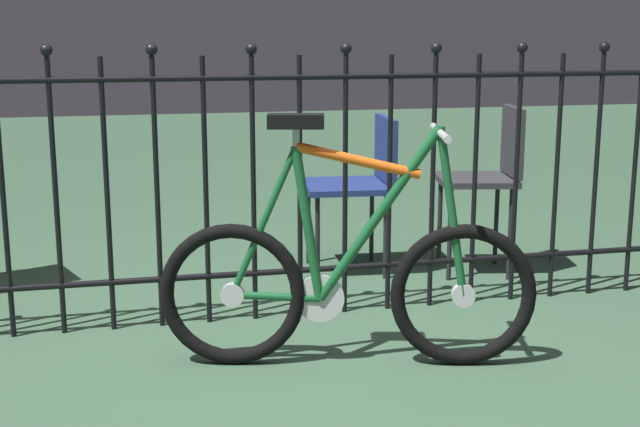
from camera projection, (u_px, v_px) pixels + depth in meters
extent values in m
plane|color=#38563E|center=(313.00, 373.00, 3.16)|extent=(20.00, 20.00, 0.00)
cylinder|color=black|center=(3.00, 201.00, 3.41)|extent=(0.02, 0.02, 1.12)
cylinder|color=black|center=(56.00, 199.00, 3.46)|extent=(0.02, 0.02, 1.12)
sphere|color=black|center=(46.00, 50.00, 3.34)|extent=(0.05, 0.05, 0.05)
cylinder|color=black|center=(107.00, 197.00, 3.50)|extent=(0.02, 0.02, 1.12)
cylinder|color=black|center=(157.00, 195.00, 3.55)|extent=(0.02, 0.02, 1.12)
sphere|color=black|center=(151.00, 50.00, 3.42)|extent=(0.05, 0.05, 0.05)
cylinder|color=black|center=(206.00, 193.00, 3.59)|extent=(0.02, 0.02, 1.12)
cylinder|color=black|center=(253.00, 191.00, 3.64)|extent=(0.02, 0.02, 1.12)
sphere|color=black|center=(251.00, 49.00, 3.51)|extent=(0.05, 0.05, 0.05)
cylinder|color=black|center=(300.00, 189.00, 3.68)|extent=(0.02, 0.02, 1.12)
cylinder|color=black|center=(345.00, 187.00, 3.72)|extent=(0.02, 0.02, 1.12)
sphere|color=black|center=(346.00, 49.00, 3.60)|extent=(0.05, 0.05, 0.05)
cylinder|color=black|center=(389.00, 185.00, 3.77)|extent=(0.02, 0.02, 1.12)
cylinder|color=black|center=(433.00, 183.00, 3.81)|extent=(0.02, 0.02, 1.12)
sphere|color=black|center=(436.00, 48.00, 3.69)|extent=(0.05, 0.05, 0.05)
cylinder|color=black|center=(475.00, 182.00, 3.86)|extent=(0.02, 0.02, 1.12)
cylinder|color=black|center=(516.00, 180.00, 3.90)|extent=(0.02, 0.02, 1.12)
sphere|color=black|center=(522.00, 48.00, 3.78)|extent=(0.05, 0.05, 0.05)
cylinder|color=black|center=(556.00, 178.00, 3.95)|extent=(0.02, 0.02, 1.12)
cylinder|color=black|center=(596.00, 176.00, 3.99)|extent=(0.02, 0.02, 1.12)
sphere|color=black|center=(604.00, 47.00, 3.87)|extent=(0.05, 0.05, 0.05)
cylinder|color=black|center=(634.00, 175.00, 4.04)|extent=(0.02, 0.02, 1.12)
cylinder|color=black|center=(280.00, 272.00, 3.74)|extent=(4.20, 0.03, 0.03)
cylinder|color=black|center=(278.00, 77.00, 3.56)|extent=(4.20, 0.03, 0.03)
torus|color=black|center=(232.00, 295.00, 3.19)|extent=(0.54, 0.18, 0.54)
cylinder|color=silver|center=(232.00, 295.00, 3.19)|extent=(0.09, 0.05, 0.09)
torus|color=black|center=(463.00, 295.00, 3.18)|extent=(0.54, 0.18, 0.54)
cylinder|color=silver|center=(463.00, 295.00, 3.18)|extent=(0.09, 0.05, 0.09)
cylinder|color=#19592D|center=(379.00, 215.00, 3.12)|extent=(0.45, 0.14, 0.65)
cylinder|color=#EA5914|center=(358.00, 161.00, 3.08)|extent=(0.45, 0.14, 0.14)
cylinder|color=#19592D|center=(308.00, 224.00, 3.13)|extent=(0.13, 0.06, 0.57)
cylinder|color=#19592D|center=(276.00, 297.00, 3.19)|extent=(0.32, 0.10, 0.04)
cylinder|color=#19592D|center=(264.00, 222.00, 3.13)|extent=(0.26, 0.09, 0.56)
cylinder|color=#19592D|center=(452.00, 213.00, 3.12)|extent=(0.14, 0.06, 0.62)
cylinder|color=silver|center=(440.00, 130.00, 3.06)|extent=(0.03, 0.03, 0.02)
cylinder|color=silver|center=(440.00, 133.00, 3.06)|extent=(0.12, 0.40, 0.03)
cylinder|color=silver|center=(296.00, 137.00, 3.06)|extent=(0.03, 0.03, 0.07)
cube|color=black|center=(296.00, 121.00, 3.05)|extent=(0.22, 0.13, 0.05)
cylinder|color=silver|center=(320.00, 298.00, 3.19)|extent=(0.18, 0.05, 0.18)
cylinder|color=black|center=(318.00, 239.00, 4.26)|extent=(0.02, 0.02, 0.43)
cylinder|color=black|center=(308.00, 224.00, 4.59)|extent=(0.02, 0.02, 0.43)
cylinder|color=black|center=(386.00, 237.00, 4.31)|extent=(0.02, 0.02, 0.43)
cylinder|color=black|center=(372.00, 222.00, 4.64)|extent=(0.02, 0.02, 0.43)
cube|color=navy|center=(346.00, 186.00, 4.40)|extent=(0.46, 0.46, 0.03)
cube|color=navy|center=(386.00, 149.00, 4.39)|extent=(0.06, 0.41, 0.33)
cylinder|color=black|center=(450.00, 235.00, 4.28)|extent=(0.02, 0.02, 0.47)
cylinder|color=black|center=(440.00, 221.00, 4.57)|extent=(0.02, 0.02, 0.47)
cylinder|color=black|center=(510.00, 234.00, 4.28)|extent=(0.02, 0.02, 0.47)
cylinder|color=black|center=(496.00, 221.00, 4.58)|extent=(0.02, 0.02, 0.47)
cube|color=#2D2D33|center=(476.00, 180.00, 4.38)|extent=(0.44, 0.44, 0.03)
cube|color=#2D2D33|center=(513.00, 141.00, 4.34)|extent=(0.10, 0.36, 0.34)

